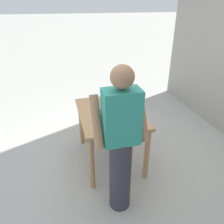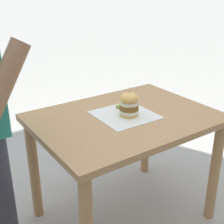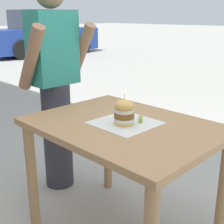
{
  "view_description": "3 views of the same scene",
  "coord_description": "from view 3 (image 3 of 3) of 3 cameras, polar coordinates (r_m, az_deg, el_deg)",
  "views": [
    {
      "loc": [
        0.64,
        2.6,
        2.18
      ],
      "look_at": [
        0.0,
        0.1,
        0.85
      ],
      "focal_mm": 35.0,
      "sensor_mm": 36.0,
      "label": 1
    },
    {
      "loc": [
        -1.45,
        1.1,
        1.59
      ],
      "look_at": [
        0.0,
        0.1,
        0.85
      ],
      "focal_mm": 50.0,
      "sensor_mm": 36.0,
      "label": 2
    },
    {
      "loc": [
        -1.32,
        -1.21,
        1.43
      ],
      "look_at": [
        0.0,
        0.1,
        0.85
      ],
      "focal_mm": 50.0,
      "sensor_mm": 36.0,
      "label": 3
    }
  ],
  "objects": [
    {
      "name": "patio_table",
      "position": [
        1.94,
        2.1,
        -5.72
      ],
      "size": [
        0.85,
        1.14,
        0.8
      ],
      "color": "tan",
      "rests_on": "ground"
    },
    {
      "name": "serving_paper",
      "position": [
        1.9,
        2.47,
        -2.0
      ],
      "size": [
        0.36,
        0.36,
        0.0
      ],
      "primitive_type": "cube",
      "rotation": [
        0.0,
        0.0,
        -0.02
      ],
      "color": "white",
      "rests_on": "patio_table"
    },
    {
      "name": "sandwich",
      "position": [
        1.85,
        2.25,
        -0.03
      ],
      "size": [
        0.12,
        0.12,
        0.19
      ],
      "color": "#E5B25B",
      "rests_on": "serving_paper"
    },
    {
      "name": "pickle_spear",
      "position": [
        1.93,
        5.26,
        -1.3
      ],
      "size": [
        0.08,
        0.07,
        0.02
      ],
      "primitive_type": "cylinder",
      "rotation": [
        0.0,
        1.57,
        0.67
      ],
      "color": "#8EA83D",
      "rests_on": "serving_paper"
    },
    {
      "name": "diner_across_table",
      "position": [
        2.56,
        -10.36,
        4.8
      ],
      "size": [
        0.55,
        0.35,
        1.69
      ],
      "color": "#33333D",
      "rests_on": "ground"
    },
    {
      "name": "parked_car_near_curb",
      "position": [
        12.26,
        -12.72,
        13.65
      ],
      "size": [
        4.21,
        1.86,
        1.6
      ],
      "color": "navy",
      "rests_on": "ground"
    }
  ]
}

